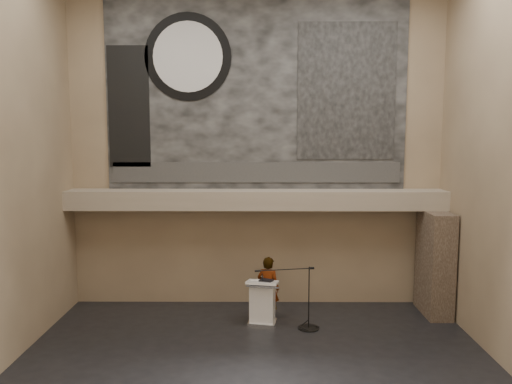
{
  "coord_description": "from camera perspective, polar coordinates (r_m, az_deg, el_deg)",
  "views": [
    {
      "loc": [
        0.07,
        -9.51,
        4.7
      ],
      "look_at": [
        0.0,
        3.2,
        3.2
      ],
      "focal_mm": 35.0,
      "sensor_mm": 36.0,
      "label": 1
    }
  ],
  "objects": [
    {
      "name": "stone_pier",
      "position": [
        13.88,
        19.76,
        -7.65
      ],
      "size": [
        0.6,
        1.4,
        2.7
      ],
      "primitive_type": "cube",
      "color": "#413228",
      "rests_on": "floor"
    },
    {
      "name": "binder",
      "position": [
        12.38,
        1.17,
        -10.09
      ],
      "size": [
        0.38,
        0.35,
        0.04
      ],
      "primitive_type": "cube",
      "rotation": [
        0.0,
        0.0,
        -0.41
      ],
      "color": "black",
      "rests_on": "lectern"
    },
    {
      "name": "speaker_person",
      "position": [
        12.84,
        1.41,
        -10.91
      ],
      "size": [
        0.7,
        0.59,
        1.62
      ],
      "primitive_type": "imported",
      "rotation": [
        0.0,
        0.0,
        2.74
      ],
      "color": "beige",
      "rests_on": "floor"
    },
    {
      "name": "banner",
      "position": [
        13.52,
        0.02,
        10.97
      ],
      "size": [
        8.0,
        0.05,
        5.0
      ],
      "primitive_type": "cube",
      "color": "black",
      "rests_on": "wall_back"
    },
    {
      "name": "wall_back",
      "position": [
        13.52,
        0.02,
        4.82
      ],
      "size": [
        10.0,
        0.02,
        8.5
      ],
      "primitive_type": "cube",
      "color": "#7D684F",
      "rests_on": "floor"
    },
    {
      "name": "sprinkler_right",
      "position": [
        13.34,
        8.2,
        -2.09
      ],
      "size": [
        0.04,
        0.04,
        0.06
      ],
      "primitive_type": "cylinder",
      "color": "#B2893D",
      "rests_on": "soffit"
    },
    {
      "name": "banner_clock_rim",
      "position": [
        13.72,
        -7.79,
        15.05
      ],
      "size": [
        2.3,
        0.02,
        2.3
      ],
      "primitive_type": "cylinder",
      "rotation": [
        1.57,
        0.0,
        0.0
      ],
      "color": "black",
      "rests_on": "banner"
    },
    {
      "name": "sprinkler_left",
      "position": [
        13.32,
        -6.89,
        -2.08
      ],
      "size": [
        0.04,
        0.04,
        0.06
      ],
      "primitive_type": "cylinder",
      "color": "#B2893D",
      "rests_on": "soffit"
    },
    {
      "name": "papers",
      "position": [
        12.37,
        -0.03,
        -10.18
      ],
      "size": [
        0.28,
        0.34,
        0.0
      ],
      "primitive_type": "cube",
      "rotation": [
        0.0,
        0.0,
        0.19
      ],
      "color": "silver",
      "rests_on": "lectern"
    },
    {
      "name": "floor",
      "position": [
        10.61,
        -0.1,
        -19.57
      ],
      "size": [
        10.0,
        10.0,
        0.0
      ],
      "primitive_type": "plane",
      "color": "black",
      "rests_on": "ground"
    },
    {
      "name": "banner_text_strip",
      "position": [
        13.48,
        0.02,
        2.26
      ],
      "size": [
        7.76,
        0.02,
        0.55
      ],
      "primitive_type": "cube",
      "color": "#2D2D2D",
      "rests_on": "banner"
    },
    {
      "name": "mic_stand",
      "position": [
        12.49,
        5.8,
        -14.24
      ],
      "size": [
        1.56,
        0.52,
        1.53
      ],
      "rotation": [
        0.0,
        0.0,
        0.18
      ],
      "color": "black",
      "rests_on": "floor"
    },
    {
      "name": "lectern",
      "position": [
        12.58,
        0.74,
        -12.51
      ],
      "size": [
        0.84,
        0.66,
        1.14
      ],
      "rotation": [
        0.0,
        0.0,
        -0.19
      ],
      "color": "silver",
      "rests_on": "floor"
    },
    {
      "name": "wall_front",
      "position": [
        5.53,
        -0.41,
        2.04
      ],
      "size": [
        10.0,
        0.02,
        8.5
      ],
      "primitive_type": "cube",
      "color": "#7D684F",
      "rests_on": "floor"
    },
    {
      "name": "banner_building_print",
      "position": [
        13.69,
        10.32,
        11.23
      ],
      "size": [
        2.6,
        0.02,
        3.6
      ],
      "primitive_type": "cube",
      "color": "black",
      "rests_on": "banner"
    },
    {
      "name": "soffit",
      "position": [
        13.23,
        0.01,
        -0.87
      ],
      "size": [
        10.0,
        0.8,
        0.5
      ],
      "primitive_type": "cube",
      "color": "gray",
      "rests_on": "wall_back"
    },
    {
      "name": "banner_clock_face",
      "position": [
        13.7,
        -7.8,
        15.07
      ],
      "size": [
        1.84,
        0.02,
        1.84
      ],
      "primitive_type": "cylinder",
      "rotation": [
        1.57,
        0.0,
        0.0
      ],
      "color": "silver",
      "rests_on": "banner"
    },
    {
      "name": "banner_brick_print",
      "position": [
        13.9,
        -14.34,
        9.41
      ],
      "size": [
        1.1,
        0.02,
        3.2
      ],
      "primitive_type": "cube",
      "color": "black",
      "rests_on": "banner"
    }
  ]
}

